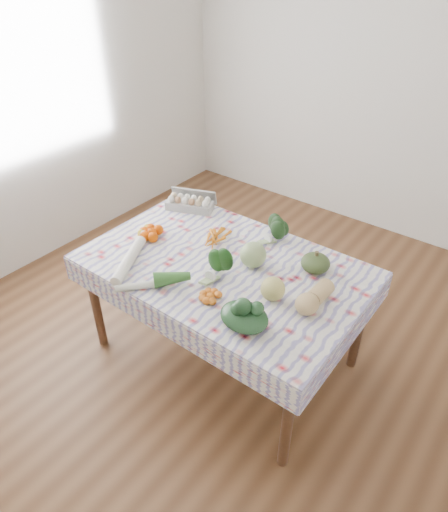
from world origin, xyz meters
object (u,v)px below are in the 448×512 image
(butternut_squash, at_px, (314,296))
(grapefruit, at_px, (273,289))
(dining_table, at_px, (224,275))
(cabbage, at_px, (253,255))
(kabocha_squash, at_px, (315,263))
(egg_carton, at_px, (190,204))

(butternut_squash, distance_m, grapefruit, 0.22)
(dining_table, height_order, cabbage, cabbage)
(cabbage, height_order, butternut_squash, cabbage)
(kabocha_squash, bearing_deg, dining_table, -149.69)
(grapefruit, bearing_deg, egg_carton, 154.83)
(dining_table, bearing_deg, cabbage, 32.32)
(dining_table, xyz_separation_m, grapefruit, (0.40, -0.09, 0.15))
(dining_table, height_order, grapefruit, grapefruit)
(dining_table, relative_size, egg_carton, 4.85)
(cabbage, bearing_deg, dining_table, -147.68)
(butternut_squash, bearing_deg, grapefruit, -154.30)
(egg_carton, distance_m, grapefruit, 1.10)
(kabocha_squash, distance_m, grapefruit, 0.37)
(egg_carton, bearing_deg, cabbage, -42.79)
(kabocha_squash, distance_m, cabbage, 0.36)
(cabbage, bearing_deg, kabocha_squash, 29.36)
(egg_carton, relative_size, cabbage, 2.12)
(kabocha_squash, bearing_deg, egg_carton, 174.27)
(kabocha_squash, relative_size, cabbage, 1.09)
(kabocha_squash, height_order, grapefruit, grapefruit)
(cabbage, distance_m, butternut_squash, 0.47)
(dining_table, height_order, kabocha_squash, kabocha_squash)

